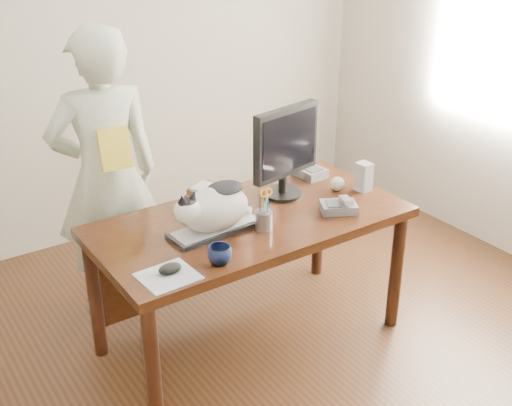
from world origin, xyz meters
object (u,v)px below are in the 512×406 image
object	(u,v)px
baseball	(338,184)
person	(106,177)
mouse	(170,268)
phone	(339,206)
speaker	(364,177)
book_stack	(206,192)
calculator	(310,172)
keyboard	(216,229)
monitor	(286,147)
pen_cup	(264,218)
cat	(213,207)
desk	(242,237)
coffee_mug	(220,255)

from	to	relation	value
baseball	person	xyz separation A→B (m)	(-1.06, 0.71, 0.04)
mouse	phone	bearing A→B (deg)	0.52
speaker	book_stack	size ratio (longest dim) A/B	0.68
book_stack	person	xyz separation A→B (m)	(-0.41, 0.38, 0.05)
mouse	calculator	distance (m)	1.28
keyboard	monitor	xyz separation A→B (m)	(0.52, 0.14, 0.27)
pen_cup	phone	world-z (taller)	pen_cup
keyboard	cat	xyz separation A→B (m)	(-0.01, -0.00, 0.12)
mouse	calculator	bearing A→B (deg)	20.65
cat	speaker	xyz separation A→B (m)	(0.94, -0.03, -0.05)
desk	cat	distance (m)	0.38
person	book_stack	bearing A→B (deg)	142.78
cat	phone	distance (m)	0.69
desk	speaker	world-z (taller)	speaker
pen_cup	person	world-z (taller)	person
mouse	speaker	xyz separation A→B (m)	(1.29, 0.19, 0.06)
desk	baseball	xyz separation A→B (m)	(0.58, -0.07, 0.19)
monitor	coffee_mug	xyz separation A→B (m)	(-0.66, -0.42, -0.24)
coffee_mug	book_stack	distance (m)	0.70
coffee_mug	person	xyz separation A→B (m)	(-0.11, 1.02, 0.04)
baseball	keyboard	bearing A→B (deg)	-177.30
cat	book_stack	size ratio (longest dim) A/B	1.93
monitor	person	distance (m)	1.00
calculator	phone	bearing A→B (deg)	-112.90
cat	coffee_mug	world-z (taller)	cat
baseball	phone	bearing A→B (deg)	-128.71
pen_cup	person	size ratio (longest dim) A/B	0.13
coffee_mug	phone	xyz separation A→B (m)	(0.79, 0.11, -0.02)
coffee_mug	speaker	size ratio (longest dim) A/B	0.68
mouse	coffee_mug	xyz separation A→B (m)	(0.22, -0.05, 0.02)
monitor	person	size ratio (longest dim) A/B	0.30
coffee_mug	monitor	bearing A→B (deg)	32.10
cat	speaker	size ratio (longest dim) A/B	2.84
keyboard	person	bearing A→B (deg)	104.81
phone	monitor	bearing A→B (deg)	139.44
monitor	phone	bearing A→B (deg)	-79.50
speaker	keyboard	bearing A→B (deg)	174.58
monitor	speaker	distance (m)	0.49
cat	monitor	bearing A→B (deg)	11.42
desk	pen_cup	distance (m)	0.30
desk	cat	world-z (taller)	cat
cat	pen_cup	xyz separation A→B (m)	(0.22, -0.11, -0.07)
desk	coffee_mug	bearing A→B (deg)	-133.68
phone	person	size ratio (longest dim) A/B	0.13
cat	phone	bearing A→B (deg)	-17.57
desk	book_stack	xyz separation A→B (m)	(-0.07, 0.25, 0.18)
pen_cup	book_stack	xyz separation A→B (m)	(-0.05, 0.47, -0.03)
desk	calculator	bearing A→B (deg)	16.84
mouse	person	world-z (taller)	person
phone	calculator	distance (m)	0.48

